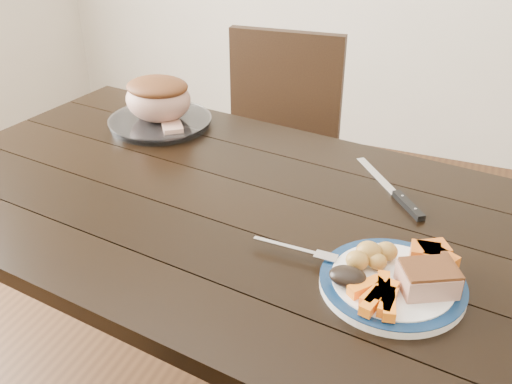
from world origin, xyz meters
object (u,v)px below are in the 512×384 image
at_px(dinner_plate, 392,284).
at_px(chair_far, 276,149).
at_px(roast_joint, 158,100).
at_px(serving_platter, 160,122).
at_px(pork_slice, 427,279).
at_px(fork, 301,251).
at_px(carving_knife, 400,197).
at_px(dining_table, 229,232).

bearing_deg(dinner_plate, chair_far, 122.24).
relative_size(chair_far, roast_joint, 4.68).
bearing_deg(serving_platter, dinner_plate, -31.83).
xyz_separation_m(pork_slice, fork, (-0.25, 0.02, -0.02)).
xyz_separation_m(serving_platter, roast_joint, (0.00, 0.00, 0.07)).
relative_size(chair_far, carving_knife, 3.53).
distance_m(chair_far, carving_knife, 0.82).
height_order(pork_slice, roast_joint, roast_joint).
bearing_deg(dinner_plate, roast_joint, 148.17).
height_order(dinner_plate, fork, fork).
distance_m(dining_table, fork, 0.30).
distance_m(chair_far, roast_joint, 0.56).
relative_size(dinner_plate, pork_slice, 2.81).
xyz_separation_m(chair_far, carving_knife, (0.53, -0.58, 0.23)).
height_order(serving_platter, pork_slice, pork_slice).
bearing_deg(carving_knife, dining_table, -105.66).
xyz_separation_m(serving_platter, fork, (0.61, -0.47, 0.01)).
bearing_deg(carving_knife, pork_slice, -20.98).
height_order(chair_far, dinner_plate, chair_far).
xyz_separation_m(pork_slice, roast_joint, (-0.86, 0.50, 0.04)).
height_order(serving_platter, fork, fork).
relative_size(dining_table, fork, 9.59).
height_order(chair_far, serving_platter, chair_far).
distance_m(pork_slice, fork, 0.25).
xyz_separation_m(serving_platter, carving_knife, (0.75, -0.16, -0.00)).
bearing_deg(serving_platter, carving_knife, -12.36).
relative_size(chair_far, dinner_plate, 3.41).
distance_m(dinner_plate, fork, 0.19).
height_order(fork, carving_knife, fork).
bearing_deg(dinner_plate, pork_slice, -4.76).
bearing_deg(roast_joint, serving_platter, 0.00).
relative_size(chair_far, serving_platter, 3.08).
relative_size(dining_table, carving_knife, 6.47).
xyz_separation_m(dinner_plate, fork, (-0.19, 0.02, 0.01)).
distance_m(roast_joint, carving_knife, 0.77).
xyz_separation_m(dining_table, serving_platter, (-0.38, 0.32, 0.10)).
bearing_deg(dinner_plate, carving_knife, 97.69).
relative_size(dining_table, dinner_plate, 6.25).
bearing_deg(chair_far, fork, 108.75).
relative_size(serving_platter, fork, 1.70).
bearing_deg(chair_far, pork_slice, 120.04).
relative_size(dining_table, roast_joint, 8.59).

